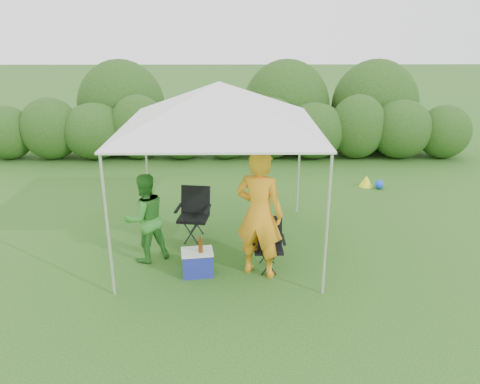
{
  "coord_description": "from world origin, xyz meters",
  "views": [
    {
      "loc": [
        0.25,
        -6.82,
        3.73
      ],
      "look_at": [
        0.32,
        0.4,
        1.05
      ],
      "focal_mm": 35.0,
      "sensor_mm": 36.0,
      "label": 1
    }
  ],
  "objects_px": {
    "canopy": "(219,105)",
    "man": "(259,214)",
    "chair_left": "(194,210)",
    "cooler": "(197,262)",
    "chair_right": "(268,240)",
    "woman": "(145,218)"
  },
  "relations": [
    {
      "from": "canopy",
      "to": "man",
      "type": "distance_m",
      "value": 1.82
    },
    {
      "from": "chair_left",
      "to": "cooler",
      "type": "xyz_separation_m",
      "value": [
        0.15,
        -1.33,
        -0.33
      ]
    },
    {
      "from": "canopy",
      "to": "chair_right",
      "type": "height_order",
      "value": "canopy"
    },
    {
      "from": "chair_right",
      "to": "woman",
      "type": "xyz_separation_m",
      "value": [
        -1.96,
        0.27,
        0.28
      ]
    },
    {
      "from": "man",
      "to": "cooler",
      "type": "relative_size",
      "value": 3.82
    },
    {
      "from": "canopy",
      "to": "man",
      "type": "bearing_deg",
      "value": -56.56
    },
    {
      "from": "canopy",
      "to": "chair_left",
      "type": "height_order",
      "value": "canopy"
    },
    {
      "from": "canopy",
      "to": "woman",
      "type": "bearing_deg",
      "value": -159.9
    },
    {
      "from": "canopy",
      "to": "chair_right",
      "type": "xyz_separation_m",
      "value": [
        0.75,
        -0.71,
        -2.0
      ]
    },
    {
      "from": "man",
      "to": "woman",
      "type": "relative_size",
      "value": 1.35
    },
    {
      "from": "canopy",
      "to": "chair_left",
      "type": "relative_size",
      "value": 3.32
    },
    {
      "from": "chair_right",
      "to": "chair_left",
      "type": "xyz_separation_m",
      "value": [
        -1.25,
        1.1,
        0.07
      ]
    },
    {
      "from": "canopy",
      "to": "man",
      "type": "relative_size",
      "value": 1.55
    },
    {
      "from": "canopy",
      "to": "cooler",
      "type": "height_order",
      "value": "canopy"
    },
    {
      "from": "woman",
      "to": "man",
      "type": "bearing_deg",
      "value": 132.66
    },
    {
      "from": "canopy",
      "to": "man",
      "type": "xyz_separation_m",
      "value": [
        0.6,
        -0.91,
        -1.46
      ]
    },
    {
      "from": "canopy",
      "to": "cooler",
      "type": "xyz_separation_m",
      "value": [
        -0.35,
        -0.94,
        -2.26
      ]
    },
    {
      "from": "canopy",
      "to": "woman",
      "type": "xyz_separation_m",
      "value": [
        -1.2,
        -0.44,
        -1.72
      ]
    },
    {
      "from": "chair_right",
      "to": "cooler",
      "type": "bearing_deg",
      "value": -169.17
    },
    {
      "from": "canopy",
      "to": "woman",
      "type": "relative_size",
      "value": 2.1
    },
    {
      "from": "man",
      "to": "chair_left",
      "type": "bearing_deg",
      "value": -28.57
    },
    {
      "from": "woman",
      "to": "chair_right",
      "type": "bearing_deg",
      "value": 139.4
    }
  ]
}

